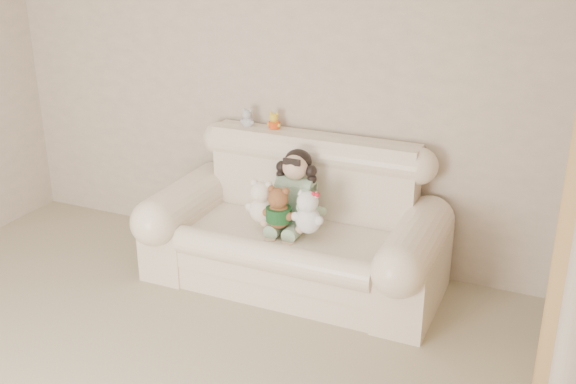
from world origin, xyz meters
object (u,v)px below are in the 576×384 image
(white_cat, at_px, (308,207))
(seated_child, at_px, (296,188))
(sofa, at_px, (294,218))
(brown_teddy, at_px, (279,204))
(cream_teddy, at_px, (262,198))

(white_cat, bearing_deg, seated_child, 139.95)
(sofa, relative_size, brown_teddy, 5.91)
(seated_child, bearing_deg, cream_teddy, -129.02)
(sofa, height_order, seated_child, sofa)
(sofa, distance_m, white_cat, 0.28)
(cream_teddy, bearing_deg, sofa, 21.56)
(white_cat, bearing_deg, brown_teddy, -167.21)
(sofa, xyz_separation_m, seated_child, (-0.02, 0.08, 0.19))
(seated_child, xyz_separation_m, white_cat, (0.19, -0.23, -0.03))
(seated_child, distance_m, white_cat, 0.29)
(sofa, bearing_deg, brown_teddy, -106.13)
(cream_teddy, bearing_deg, brown_teddy, -24.42)
(seated_child, height_order, white_cat, seated_child)
(sofa, relative_size, white_cat, 5.75)
(sofa, height_order, white_cat, sofa)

